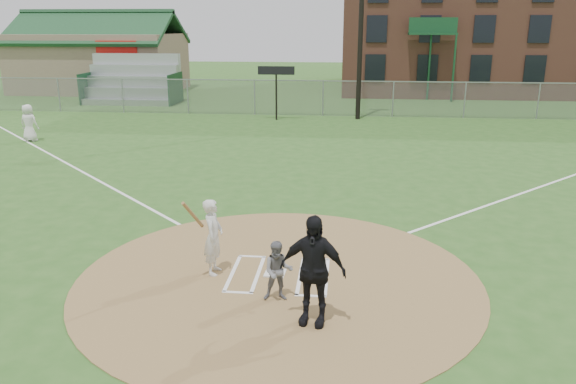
# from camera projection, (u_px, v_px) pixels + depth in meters

# --- Properties ---
(ground) EXTENTS (140.00, 140.00, 0.00)m
(ground) POSITION_uv_depth(u_px,v_px,m) (278.00, 279.00, 11.73)
(ground) COLOR #2B561D
(ground) RESTS_ON ground
(dirt_circle) EXTENTS (8.40, 8.40, 0.02)m
(dirt_circle) POSITION_uv_depth(u_px,v_px,m) (278.00, 278.00, 11.73)
(dirt_circle) COLOR olive
(dirt_circle) RESTS_ON ground
(home_plate) EXTENTS (0.45, 0.45, 0.03)m
(home_plate) POSITION_uv_depth(u_px,v_px,m) (275.00, 273.00, 11.92)
(home_plate) COLOR silver
(home_plate) RESTS_ON dirt_circle
(foul_line_first) EXTENTS (17.04, 17.04, 0.01)m
(foul_line_first) POSITION_uv_depth(u_px,v_px,m) (566.00, 178.00, 19.43)
(foul_line_first) COLOR white
(foul_line_first) RESTS_ON ground
(foul_line_third) EXTENTS (17.04, 17.04, 0.01)m
(foul_line_third) POSITION_uv_depth(u_px,v_px,m) (70.00, 165.00, 21.18)
(foul_line_third) COLOR white
(foul_line_third) RESTS_ON ground
(catcher) EXTENTS (0.62, 0.51, 1.18)m
(catcher) POSITION_uv_depth(u_px,v_px,m) (278.00, 271.00, 10.64)
(catcher) COLOR slate
(catcher) RESTS_ON dirt_circle
(umpire) EXTENTS (1.25, 0.71, 2.01)m
(umpire) POSITION_uv_depth(u_px,v_px,m) (313.00, 270.00, 9.71)
(umpire) COLOR black
(umpire) RESTS_ON dirt_circle
(ondeck_player) EXTENTS (0.86, 0.60, 1.67)m
(ondeck_player) POSITION_uv_depth(u_px,v_px,m) (29.00, 123.00, 25.30)
(ondeck_player) COLOR silver
(ondeck_player) RESTS_ON ground
(batters_boxes) EXTENTS (2.08, 1.88, 0.01)m
(batters_boxes) POSITION_uv_depth(u_px,v_px,m) (279.00, 275.00, 11.86)
(batters_boxes) COLOR white
(batters_boxes) RESTS_ON dirt_circle
(batter_at_plate) EXTENTS (0.67, 0.99, 1.78)m
(batter_at_plate) POSITION_uv_depth(u_px,v_px,m) (213.00, 237.00, 11.73)
(batter_at_plate) COLOR silver
(batter_at_plate) RESTS_ON dirt_circle
(outfield_fence) EXTENTS (56.08, 0.08, 2.03)m
(outfield_fence) POSITION_uv_depth(u_px,v_px,m) (323.00, 98.00, 32.40)
(outfield_fence) COLOR slate
(outfield_fence) RESTS_ON ground
(bleachers) EXTENTS (6.08, 3.20, 3.20)m
(bleachers) POSITION_uv_depth(u_px,v_px,m) (131.00, 79.00, 37.50)
(bleachers) COLOR #B7BABF
(bleachers) RESTS_ON ground
(clubhouse) EXTENTS (12.20, 8.71, 6.23)m
(clubhouse) POSITION_uv_depth(u_px,v_px,m) (101.00, 60.00, 44.24)
(clubhouse) COLOR #8C765E
(clubhouse) RESTS_ON ground
(scoreboard_sign) EXTENTS (2.00, 0.10, 2.93)m
(scoreboard_sign) POSITION_uv_depth(u_px,v_px,m) (276.00, 76.00, 30.54)
(scoreboard_sign) COLOR black
(scoreboard_sign) RESTS_ON ground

